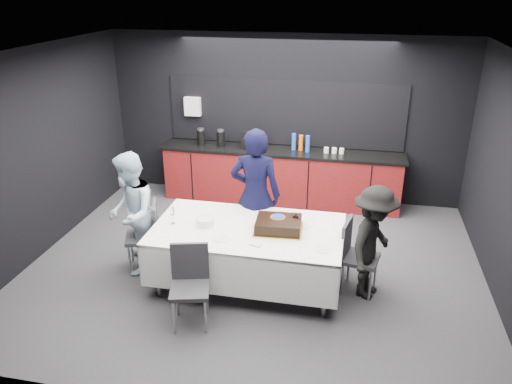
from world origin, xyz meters
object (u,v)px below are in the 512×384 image
(plate_stack, at_px, (205,222))
(cake_assembly, at_px, (279,225))
(party_table, at_px, (248,238))
(person_right, at_px, (373,243))
(chair_right, at_px, (355,251))
(chair_left, at_px, (148,231))
(person_left, at_px, (131,214))
(person_center, at_px, (256,195))
(chair_near, at_px, (190,279))
(champagne_flute, at_px, (172,212))

(plate_stack, bearing_deg, cake_assembly, 3.66)
(party_table, relative_size, person_right, 1.62)
(party_table, xyz_separation_m, chair_right, (1.30, 0.13, -0.11))
(chair_right, distance_m, person_right, 0.28)
(chair_left, relative_size, person_left, 0.57)
(person_center, bearing_deg, chair_left, 21.67)
(plate_stack, height_order, person_right, person_right)
(plate_stack, bearing_deg, person_left, 176.36)
(person_center, relative_size, person_right, 1.29)
(chair_right, xyz_separation_m, person_right, (0.20, -0.08, 0.18))
(plate_stack, relative_size, chair_right, 0.25)
(plate_stack, xyz_separation_m, chair_right, (1.83, 0.16, -0.30))
(chair_near, relative_size, person_right, 0.65)
(person_right, bearing_deg, party_table, 111.33)
(chair_left, xyz_separation_m, person_right, (2.88, -0.07, 0.18))
(champagne_flute, relative_size, chair_near, 0.24)
(person_center, height_order, person_left, person_center)
(cake_assembly, distance_m, person_right, 1.14)
(champagne_flute, xyz_separation_m, person_right, (2.44, 0.12, -0.22))
(plate_stack, xyz_separation_m, chair_left, (-0.84, 0.15, -0.30))
(champagne_flute, height_order, person_left, person_left)
(person_left, bearing_deg, party_table, 70.33)
(person_right, bearing_deg, champagne_flute, 112.30)
(party_table, height_order, person_right, person_right)
(chair_left, distance_m, person_left, 0.33)
(chair_right, height_order, person_right, person_right)
(person_left, bearing_deg, person_right, 71.84)
(chair_right, xyz_separation_m, chair_near, (-1.77, -0.99, 0.00))
(cake_assembly, relative_size, champagne_flute, 2.73)
(party_table, bearing_deg, champagne_flute, -175.72)
(plate_stack, distance_m, person_right, 2.04)
(party_table, height_order, plate_stack, plate_stack)
(chair_left, distance_m, chair_near, 1.34)
(chair_near, xyz_separation_m, person_right, (1.97, 0.91, 0.18))
(cake_assembly, relative_size, person_left, 0.38)
(champagne_flute, xyz_separation_m, person_center, (0.89, 0.75, -0.01))
(party_table, height_order, person_left, person_left)
(party_table, bearing_deg, chair_near, -118.30)
(champagne_flute, distance_m, person_center, 1.17)
(person_center, relative_size, person_left, 1.14)
(party_table, xyz_separation_m, plate_stack, (-0.53, -0.03, 0.19))
(plate_stack, distance_m, champagne_flute, 0.42)
(champagne_flute, relative_size, person_center, 0.12)
(person_left, bearing_deg, person_center, 94.89)
(party_table, height_order, chair_right, chair_right)
(plate_stack, relative_size, person_left, 0.14)
(cake_assembly, height_order, person_right, person_right)
(chair_left, distance_m, person_center, 1.50)
(person_left, distance_m, person_right, 3.05)
(champagne_flute, height_order, person_center, person_center)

